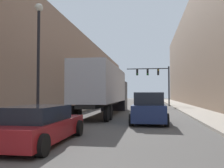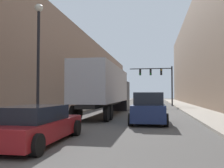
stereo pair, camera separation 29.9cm
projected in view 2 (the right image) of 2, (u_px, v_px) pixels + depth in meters
The scene contains 9 objects.
sidewalk_right at pixel (187, 107), 31.54m from camera, with size 2.83×80.00×0.15m.
sidewalk_left at pixel (95, 106), 33.57m from camera, with size 2.83×80.00×0.15m.
building_right at pixel (223, 46), 31.10m from camera, with size 6.00×80.00×15.42m.
building_left at pixel (65, 70), 34.51m from camera, with size 6.00×80.00×10.08m.
semi_truck at pixel (107, 89), 21.18m from camera, with size 2.46×13.69×3.82m.
sedan_car at pixel (36, 125), 8.69m from camera, with size 2.01×4.79×1.31m.
suv_car at pixel (149, 109), 14.82m from camera, with size 2.09×4.66×1.81m.
traffic_signal_gantry at pixel (160, 78), 36.26m from camera, with size 6.20×0.35×5.73m.
street_lamp at pixel (38, 47), 13.80m from camera, with size 0.44×0.44×6.74m.
Camera 2 is at (1.95, -2.79, 1.72)m, focal length 40.00 mm.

